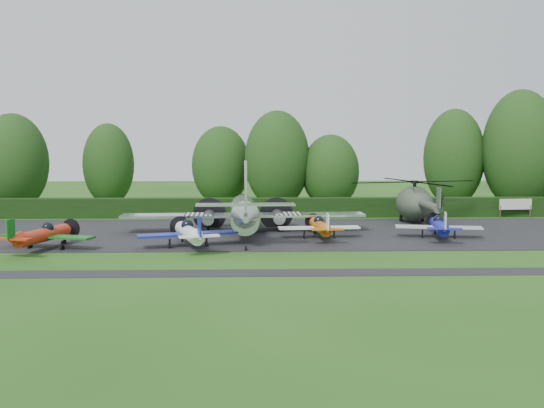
{
  "coord_description": "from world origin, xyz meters",
  "views": [
    {
      "loc": [
        1.48,
        -41.31,
        7.75
      ],
      "look_at": [
        2.93,
        9.97,
        2.5
      ],
      "focal_mm": 40.0,
      "sensor_mm": 36.0,
      "label": 1
    }
  ],
  "objects_px": {
    "light_plane_white": "(189,232)",
    "sign_board": "(516,205)",
    "transport_plane": "(244,213)",
    "light_plane_blue": "(439,226)",
    "light_plane_orange": "(320,226)",
    "light_plane_red": "(43,235)",
    "helicopter": "(415,200)"
  },
  "relations": [
    {
      "from": "light_plane_blue",
      "to": "sign_board",
      "type": "relative_size",
      "value": 2.04
    },
    {
      "from": "sign_board",
      "to": "light_plane_white",
      "type": "bearing_deg",
      "value": -145.74
    },
    {
      "from": "light_plane_white",
      "to": "helicopter",
      "type": "distance_m",
      "value": 24.09
    },
    {
      "from": "light_plane_orange",
      "to": "light_plane_blue",
      "type": "distance_m",
      "value": 9.55
    },
    {
      "from": "light_plane_red",
      "to": "sign_board",
      "type": "bearing_deg",
      "value": 7.18
    },
    {
      "from": "transport_plane",
      "to": "light_plane_white",
      "type": "distance_m",
      "value": 7.55
    },
    {
      "from": "light_plane_orange",
      "to": "sign_board",
      "type": "bearing_deg",
      "value": 35.58
    },
    {
      "from": "light_plane_red",
      "to": "sign_board",
      "type": "xyz_separation_m",
      "value": [
        41.91,
        17.58,
        0.2
      ]
    },
    {
      "from": "light_plane_red",
      "to": "light_plane_orange",
      "type": "relative_size",
      "value": 1.08
    },
    {
      "from": "transport_plane",
      "to": "sign_board",
      "type": "distance_m",
      "value": 29.61
    },
    {
      "from": "transport_plane",
      "to": "sign_board",
      "type": "xyz_separation_m",
      "value": [
        27.66,
        10.57,
        -0.52
      ]
    },
    {
      "from": "transport_plane",
      "to": "light_plane_blue",
      "type": "xyz_separation_m",
      "value": [
        15.67,
        -2.79,
        -0.77
      ]
    },
    {
      "from": "sign_board",
      "to": "helicopter",
      "type": "bearing_deg",
      "value": -155.92
    },
    {
      "from": "light_plane_white",
      "to": "helicopter",
      "type": "height_order",
      "value": "helicopter"
    },
    {
      "from": "transport_plane",
      "to": "light_plane_red",
      "type": "distance_m",
      "value": 15.9
    },
    {
      "from": "light_plane_white",
      "to": "light_plane_blue",
      "type": "xyz_separation_m",
      "value": [
        19.55,
        3.65,
        -0.09
      ]
    },
    {
      "from": "light_plane_blue",
      "to": "transport_plane",
      "type": "bearing_deg",
      "value": 159.94
    },
    {
      "from": "helicopter",
      "to": "sign_board",
      "type": "xyz_separation_m",
      "value": [
        11.45,
        3.76,
        -0.87
      ]
    },
    {
      "from": "light_plane_red",
      "to": "light_plane_blue",
      "type": "distance_m",
      "value": 30.22
    },
    {
      "from": "light_plane_white",
      "to": "light_plane_orange",
      "type": "height_order",
      "value": "light_plane_white"
    },
    {
      "from": "light_plane_white",
      "to": "sign_board",
      "type": "distance_m",
      "value": 35.83
    },
    {
      "from": "light_plane_orange",
      "to": "light_plane_blue",
      "type": "height_order",
      "value": "light_plane_blue"
    },
    {
      "from": "light_plane_orange",
      "to": "sign_board",
      "type": "relative_size",
      "value": 1.97
    },
    {
      "from": "transport_plane",
      "to": "helicopter",
      "type": "bearing_deg",
      "value": 24.87
    },
    {
      "from": "light_plane_red",
      "to": "light_plane_white",
      "type": "bearing_deg",
      "value": -12.47
    },
    {
      "from": "transport_plane",
      "to": "light_plane_red",
      "type": "relative_size",
      "value": 2.78
    },
    {
      "from": "transport_plane",
      "to": "helicopter",
      "type": "height_order",
      "value": "transport_plane"
    },
    {
      "from": "light_plane_red",
      "to": "light_plane_white",
      "type": "distance_m",
      "value": 10.39
    },
    {
      "from": "helicopter",
      "to": "sign_board",
      "type": "bearing_deg",
      "value": 17.32
    },
    {
      "from": "transport_plane",
      "to": "light_plane_orange",
      "type": "height_order",
      "value": "transport_plane"
    },
    {
      "from": "light_plane_orange",
      "to": "helicopter",
      "type": "height_order",
      "value": "helicopter"
    },
    {
      "from": "light_plane_white",
      "to": "light_plane_red",
      "type": "bearing_deg",
      "value": -159.44
    }
  ]
}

